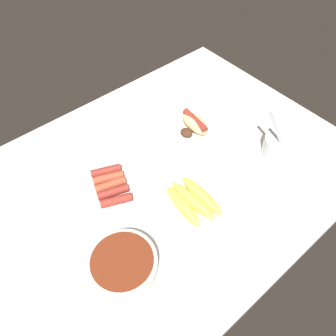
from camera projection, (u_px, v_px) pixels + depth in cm
name	position (u px, v px, depth cm)	size (l,w,h in cm)	color
ground_plane	(166.00, 175.00, 109.53)	(120.00, 90.00, 3.00)	silver
plate_sausages	(111.00, 187.00, 103.35)	(22.36, 22.36, 3.60)	white
plate_hotdog_assembled	(194.00, 126.00, 119.16)	(22.07, 22.07, 5.61)	white
bowl_coleslaw	(284.00, 145.00, 111.07)	(13.08, 13.08, 16.23)	silver
bowl_chili	(123.00, 264.00, 86.05)	(17.76, 17.76, 5.20)	white
banana_bunch	(192.00, 201.00, 99.43)	(11.63, 17.53, 3.82)	#E5D14C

